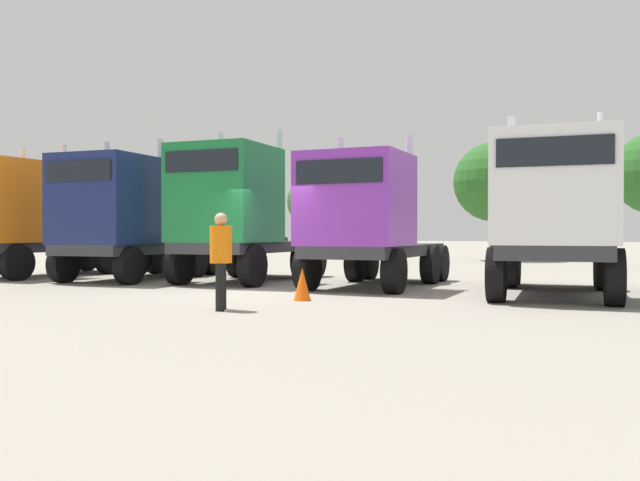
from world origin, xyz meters
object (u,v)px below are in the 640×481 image
object	(u,v)px
visitor_in_hivis	(221,254)
traffic_cone_near	(302,284)
semi_truck_green	(235,212)
semi_truck_navy	(119,217)
semi_truck_white	(555,213)
semi_truck_orange	(23,217)
semi_truck_purple	(365,219)

from	to	relation	value
visitor_in_hivis	traffic_cone_near	bearing A→B (deg)	-129.78
semi_truck_green	visitor_in_hivis	world-z (taller)	semi_truck_green
visitor_in_hivis	traffic_cone_near	distance (m)	2.37
semi_truck_navy	semi_truck_white	xyz separation A→B (m)	(12.05, -0.16, -0.03)
semi_truck_orange	semi_truck_navy	bearing A→B (deg)	91.40
semi_truck_purple	visitor_in_hivis	world-z (taller)	semi_truck_purple
semi_truck_green	traffic_cone_near	world-z (taller)	semi_truck_green
semi_truck_purple	traffic_cone_near	bearing A→B (deg)	-3.50
semi_truck_white	traffic_cone_near	size ratio (longest dim) A/B	9.34
visitor_in_hivis	semi_truck_green	bearing A→B (deg)	-85.72
semi_truck_white	semi_truck_orange	bearing A→B (deg)	-95.68
semi_truck_purple	semi_truck_navy	bearing A→B (deg)	-87.57
visitor_in_hivis	traffic_cone_near	world-z (taller)	visitor_in_hivis
semi_truck_navy	semi_truck_green	distance (m)	3.55
semi_truck_orange	semi_truck_white	size ratio (longest dim) A/B	0.97
semi_truck_white	visitor_in_hivis	xyz separation A→B (m)	(-5.28, -4.86, -0.81)
visitor_in_hivis	semi_truck_orange	bearing A→B (deg)	-50.89
semi_truck_orange	visitor_in_hivis	bearing A→B (deg)	66.66
semi_truck_orange	semi_truck_green	world-z (taller)	semi_truck_green
semi_truck_orange	semi_truck_green	xyz separation A→B (m)	(7.38, 0.70, 0.10)
semi_truck_purple	traffic_cone_near	distance (m)	3.60
semi_truck_purple	traffic_cone_near	world-z (taller)	semi_truck_purple
semi_truck_orange	semi_truck_green	distance (m)	7.42
visitor_in_hivis	traffic_cone_near	size ratio (longest dim) A/B	2.60
semi_truck_white	visitor_in_hivis	distance (m)	7.22
semi_truck_purple	semi_truck_white	xyz separation A→B (m)	(4.59, -0.65, 0.09)
semi_truck_orange	traffic_cone_near	size ratio (longest dim) A/B	9.03
semi_truck_green	traffic_cone_near	bearing A→B (deg)	43.77
semi_truck_navy	semi_truck_white	world-z (taller)	semi_truck_navy
semi_truck_navy	traffic_cone_near	size ratio (longest dim) A/B	8.81
semi_truck_purple	semi_truck_white	size ratio (longest dim) A/B	0.91
traffic_cone_near	semi_truck_green	bearing A→B (deg)	137.28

